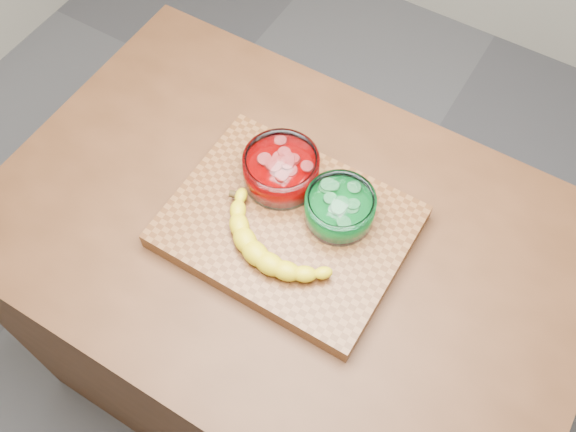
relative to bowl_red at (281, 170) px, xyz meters
The scene contains 6 objects.
ground 0.98m from the bowl_red, 50.96° to the right, with size 3.50×3.50×0.00m, color #5A5A5F.
counter 0.53m from the bowl_red, 50.96° to the right, with size 1.20×0.80×0.90m, color #4F2D17.
cutting_board 0.11m from the bowl_red, 50.96° to the right, with size 0.45×0.35×0.04m, color brown.
bowl_red is the anchor object (origin of this frame).
bowl_green 0.14m from the bowl_red, ahead, with size 0.13×0.13×0.06m.
banana 0.15m from the bowl_red, 62.45° to the right, with size 0.28×0.16×0.04m, color gold, non-canonical shape.
Camera 1 is at (0.32, -0.53, 2.00)m, focal length 40.00 mm.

